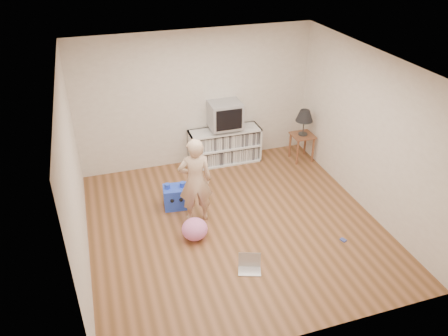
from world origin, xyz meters
name	(u,v)px	position (x,y,z in m)	size (l,w,h in m)	color
ground	(234,225)	(0.00, 0.00, 0.00)	(4.50, 4.50, 0.00)	brown
walls	(235,153)	(0.00, 0.00, 1.30)	(4.52, 4.52, 2.60)	beige
ceiling	(236,66)	(0.00, 0.00, 2.60)	(4.50, 4.50, 0.01)	white
media_unit	(225,146)	(0.49, 2.04, 0.35)	(1.40, 0.45, 0.70)	white
dvd_deck	(225,128)	(0.49, 2.02, 0.73)	(0.45, 0.35, 0.07)	gray
crt_tv	(225,115)	(0.49, 2.02, 1.02)	(0.60, 0.53, 0.50)	#98989C
side_table	(302,141)	(1.99, 1.65, 0.42)	(0.42, 0.42, 0.55)	brown
table_lamp	(305,116)	(1.99, 1.65, 0.94)	(0.34, 0.34, 0.52)	#333333
person	(195,181)	(-0.53, 0.34, 0.73)	(0.53, 0.35, 1.45)	beige
laptop	(250,265)	(-0.12, -1.01, 0.06)	(0.38, 0.34, 0.22)	silver
playing_cards	(343,240)	(1.46, -0.88, 0.01)	(0.07, 0.09, 0.02)	#3E4FA7
plush_blue	(176,197)	(-0.77, 0.78, 0.20)	(0.44, 0.38, 0.46)	#2349FB
plush_pink	(195,229)	(-0.68, -0.13, 0.17)	(0.40, 0.40, 0.34)	pink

